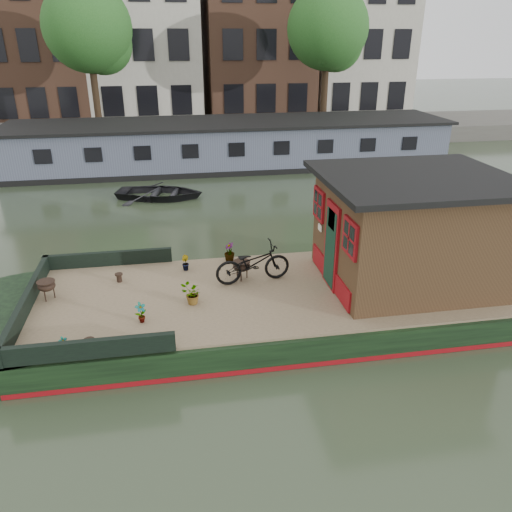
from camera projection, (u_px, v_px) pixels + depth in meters
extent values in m
plane|color=#293521|center=(309.00, 312.00, 11.30)|extent=(120.00, 120.00, 0.00)
cube|color=black|center=(310.00, 300.00, 11.18)|extent=(12.00, 4.00, 0.60)
cylinder|color=black|center=(27.00, 325.00, 10.24)|extent=(4.00, 4.00, 0.60)
cube|color=maroon|center=(309.00, 310.00, 11.27)|extent=(12.02, 4.02, 0.10)
cube|color=#857452|center=(311.00, 288.00, 11.04)|extent=(11.80, 3.80, 0.05)
cube|color=black|center=(27.00, 302.00, 10.04)|extent=(0.12, 4.00, 0.35)
cube|color=black|center=(109.00, 259.00, 11.99)|extent=(3.00, 0.12, 0.35)
cube|color=black|center=(87.00, 349.00, 8.53)|extent=(3.00, 0.12, 0.35)
cube|color=black|center=(410.00, 232.00, 10.91)|extent=(3.50, 3.00, 2.30)
cube|color=black|center=(417.00, 178.00, 10.42)|extent=(4.00, 3.50, 0.12)
cube|color=maroon|center=(331.00, 246.00, 10.71)|extent=(0.06, 0.80, 1.90)
cube|color=black|center=(330.00, 248.00, 10.73)|extent=(0.04, 0.64, 1.70)
cube|color=maroon|center=(350.00, 238.00, 9.52)|extent=(0.06, 0.72, 0.72)
cube|color=maroon|center=(319.00, 204.00, 11.42)|extent=(0.06, 0.72, 0.72)
imported|color=black|center=(253.00, 263.00, 11.10)|extent=(1.77, 0.80, 0.90)
imported|color=brown|center=(141.00, 313.00, 9.58)|extent=(0.27, 0.24, 0.42)
imported|color=brown|center=(185.00, 263.00, 11.75)|extent=(0.23, 0.25, 0.36)
imported|color=#A0492E|center=(192.00, 294.00, 10.23)|extent=(0.53, 0.51, 0.45)
imported|color=brown|center=(229.00, 252.00, 12.22)|extent=(0.33, 0.33, 0.47)
imported|color=#A86431|center=(64.00, 345.00, 8.67)|extent=(0.20, 0.20, 0.32)
cylinder|color=black|center=(119.00, 278.00, 11.22)|extent=(0.17, 0.17, 0.20)
cylinder|color=black|center=(90.00, 345.00, 8.76)|extent=(0.20, 0.20, 0.23)
imported|color=black|center=(160.00, 189.00, 19.07)|extent=(3.78, 3.10, 0.68)
cube|color=#4E5568|center=(231.00, 145.00, 23.50)|extent=(20.00, 4.00, 2.00)
cube|color=black|center=(231.00, 122.00, 23.07)|extent=(20.40, 4.40, 0.12)
cube|color=black|center=(231.00, 163.00, 23.85)|extent=(20.00, 4.05, 0.24)
cube|color=#47443F|center=(217.00, 132.00, 29.57)|extent=(60.00, 6.00, 0.90)
cube|color=brown|center=(37.00, 4.00, 31.38)|extent=(6.00, 8.00, 15.00)
cube|color=brown|center=(255.00, 2.00, 33.46)|extent=(7.00, 8.00, 15.50)
cylinder|color=#332316|center=(96.00, 94.00, 26.21)|extent=(0.36, 0.36, 4.00)
sphere|color=#1B4316|center=(87.00, 27.00, 24.91)|extent=(4.40, 4.40, 4.40)
sphere|color=#1B4316|center=(102.00, 44.00, 25.60)|extent=(3.00, 3.00, 3.00)
cylinder|color=#332316|center=(325.00, 90.00, 28.16)|extent=(0.36, 0.36, 4.00)
sphere|color=#1B4316|center=(328.00, 28.00, 26.87)|extent=(4.40, 4.40, 4.40)
sphere|color=#1B4316|center=(336.00, 44.00, 27.55)|extent=(3.00, 3.00, 3.00)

